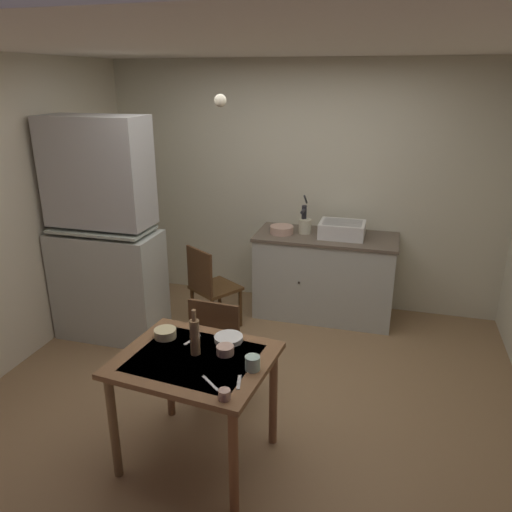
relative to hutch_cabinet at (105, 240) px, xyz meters
name	(u,v)px	position (x,y,z in m)	size (l,w,h in m)	color
ground_plane	(252,391)	(1.56, -0.54, -0.97)	(5.16, 5.16, 0.00)	olive
wall_back	(301,186)	(1.56, 1.35, 0.31)	(4.26, 0.10, 2.55)	beige
wall_left	(4,218)	(-0.57, -0.54, 0.31)	(0.10, 3.78, 2.55)	beige
ceiling_slab	(251,37)	(1.56, -0.54, 1.63)	(4.26, 3.78, 0.10)	silver
hutch_cabinet	(105,240)	(0.00, 0.00, 0.00)	(0.99, 0.49, 2.07)	#B2B5AB
counter_cabinet	(324,276)	(1.90, 0.98, -0.53)	(1.41, 0.64, 0.87)	#B2B5AB
sink_basin	(342,229)	(2.05, 0.98, -0.02)	(0.44, 0.34, 0.15)	silver
hand_pump	(304,216)	(1.66, 1.02, 0.07)	(0.05, 0.27, 0.39)	#232328
mixing_bowl_counter	(282,230)	(1.45, 0.93, -0.06)	(0.24, 0.24, 0.08)	tan
stoneware_crock	(305,226)	(1.67, 1.00, -0.03)	(0.13, 0.13, 0.14)	beige
dining_table	(195,373)	(1.42, -1.34, -0.32)	(1.00, 0.86, 0.76)	brown
chair_far_side	(221,347)	(1.37, -0.73, -0.50)	(0.42, 0.42, 0.89)	#4F341C
chair_by_counter	(210,286)	(0.87, 0.38, -0.52)	(0.55, 0.55, 0.85)	#4D3117
serving_bowl_wide	(225,350)	(1.59, -1.25, -0.18)	(0.11, 0.11, 0.06)	tan
soup_bowl_small	(228,338)	(1.56, -1.09, -0.19)	(0.19, 0.19, 0.03)	white
sauce_dish	(165,333)	(1.15, -1.16, -0.18)	(0.15, 0.15, 0.06)	beige
teacup_mint	(224,394)	(1.74, -1.68, -0.18)	(0.07, 0.07, 0.06)	tan
mug_tall	(253,363)	(1.80, -1.37, -0.17)	(0.09, 0.09, 0.09)	#ADD1C1
glass_bottle	(195,336)	(1.42, -1.30, -0.09)	(0.06, 0.06, 0.30)	olive
table_knife	(210,383)	(1.62, -1.57, -0.21)	(0.17, 0.02, 0.01)	silver
teaspoon_near_bowl	(192,340)	(1.33, -1.15, -0.21)	(0.15, 0.02, 0.01)	beige
teaspoon_by_cup	(239,382)	(1.77, -1.52, -0.21)	(0.13, 0.02, 0.01)	beige
pendant_bulb	(220,100)	(1.39, -0.68, 1.26)	(0.08, 0.08, 0.08)	#F9EFCC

